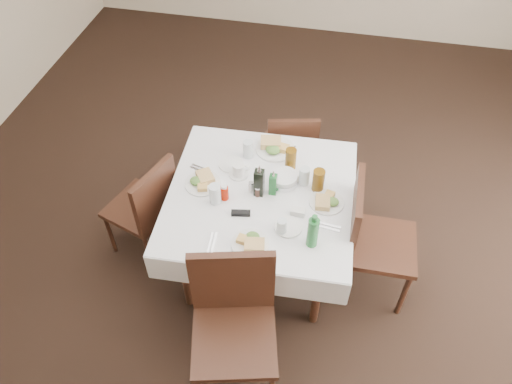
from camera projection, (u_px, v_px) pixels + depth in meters
ground_plane at (277, 251)px, 3.96m from camera, size 7.00×7.00×0.00m
room_shell at (287, 64)px, 2.70m from camera, size 6.04×7.04×2.80m
dining_table at (261, 202)px, 3.40m from camera, size 1.31×1.31×0.76m
chair_north at (291, 147)px, 4.07m from camera, size 0.48×0.48×0.84m
chair_south at (234, 316)px, 2.91m from camera, size 0.59×0.59×1.03m
chair_east at (369, 235)px, 3.35m from camera, size 0.48×0.48×1.00m
chair_west at (148, 205)px, 3.60m from camera, size 0.54×0.54×0.90m
meal_north at (274, 147)px, 3.62m from camera, size 0.28×0.28×0.06m
meal_south at (251, 243)px, 3.04m from camera, size 0.24×0.24×0.05m
meal_east at (327, 201)px, 3.27m from camera, size 0.23×0.23×0.05m
meal_west at (202, 181)px, 3.39m from camera, size 0.25×0.25×0.05m
side_plate_a at (231, 164)px, 3.52m from camera, size 0.18×0.18×0.01m
side_plate_b at (288, 227)px, 3.14m from camera, size 0.18×0.18×0.01m
water_n at (248, 149)px, 3.54m from camera, size 0.07×0.07×0.13m
water_s at (282, 227)px, 3.07m from camera, size 0.06×0.06×0.12m
water_e at (304, 176)px, 3.36m from camera, size 0.07×0.07×0.13m
water_w at (215, 194)px, 3.24m from camera, size 0.08×0.08×0.14m
iced_tea_a at (291, 159)px, 3.45m from camera, size 0.08×0.08×0.16m
iced_tea_b at (318, 180)px, 3.31m from camera, size 0.08×0.08×0.17m
bread_basket at (284, 179)px, 3.39m from camera, size 0.20×0.20×0.07m
oil_cruet_dark at (259, 182)px, 3.26m from camera, size 0.06×0.06×0.26m
oil_cruet_green at (273, 184)px, 3.28m from camera, size 0.05×0.05×0.21m
ketchup_bottle at (224, 192)px, 3.27m from camera, size 0.06×0.06×0.12m
salt_shaker at (251, 186)px, 3.33m from camera, size 0.03×0.03×0.08m
pepper_shaker at (258, 191)px, 3.30m from camera, size 0.04×0.04×0.08m
coffee_mug at (239, 170)px, 3.43m from camera, size 0.14×0.13×0.10m
sunglasses at (241, 213)px, 3.21m from camera, size 0.13×0.06×0.03m
green_bottle at (313, 232)px, 2.97m from camera, size 0.07×0.07×0.26m
sugar_caddy at (298, 212)px, 3.20m from camera, size 0.09×0.05×0.05m
cutlery_n at (289, 152)px, 3.61m from camera, size 0.08×0.17×0.01m
cutlery_s at (212, 242)px, 3.06m from camera, size 0.05×0.16×0.01m
cutlery_e at (325, 226)px, 3.15m from camera, size 0.19×0.07×0.01m
cutlery_w at (201, 169)px, 3.49m from camera, size 0.17×0.09×0.01m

